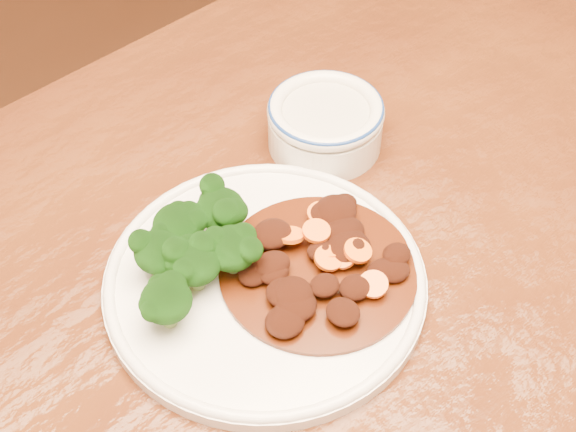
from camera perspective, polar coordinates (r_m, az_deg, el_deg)
dining_table at (r=0.83m, az=1.99°, el=-8.82°), size 1.61×1.09×0.75m
dinner_plate at (r=0.76m, az=-1.64°, el=-4.57°), size 0.31×0.31×0.02m
broccoli_florets at (r=0.75m, az=-6.52°, el=-2.32°), size 0.14×0.12×0.05m
mince_stew at (r=0.76m, az=2.20°, el=-3.32°), size 0.19×0.19×0.03m
dip_bowl at (r=0.89m, az=2.67°, el=6.70°), size 0.13×0.13×0.06m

